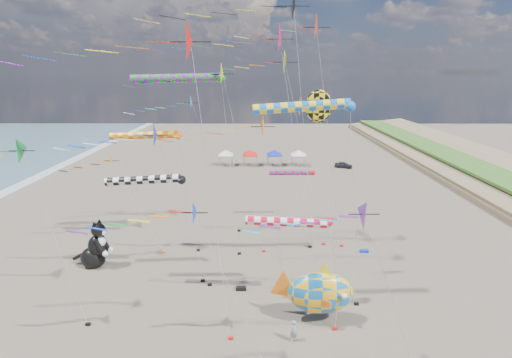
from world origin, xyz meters
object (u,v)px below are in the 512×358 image
object	(u,v)px
child_blue	(279,286)
person_adult	(294,331)
cat_inflatable	(94,243)
parked_car	(344,165)
fish_inflatable	(320,293)
child_green	(322,304)

from	to	relation	value
child_blue	person_adult	bearing A→B (deg)	-110.41
cat_inflatable	parked_car	world-z (taller)	cat_inflatable
cat_inflatable	fish_inflatable	distance (m)	22.61
cat_inflatable	child_blue	distance (m)	18.57
person_adult	parked_car	xyz separation A→B (m)	(14.86, 53.85, -0.23)
person_adult	fish_inflatable	bearing A→B (deg)	35.22
person_adult	parked_car	size ratio (longest dim) A/B	0.47
person_adult	child_blue	bearing A→B (deg)	83.43
cat_inflatable	child_green	size ratio (longest dim) A/B	4.05
cat_inflatable	child_green	world-z (taller)	cat_inflatable
fish_inflatable	person_adult	size ratio (longest dim) A/B	4.07
child_green	child_blue	distance (m)	4.39
fish_inflatable	child_blue	world-z (taller)	fish_inflatable
child_green	child_blue	size ratio (longest dim) A/B	1.25
person_adult	parked_car	world-z (taller)	person_adult
fish_inflatable	person_adult	world-z (taller)	fish_inflatable
fish_inflatable	child_green	size ratio (longest dim) A/B	5.52
person_adult	cat_inflatable	bearing A→B (deg)	135.81
child_green	child_blue	bearing A→B (deg)	163.60
cat_inflatable	child_blue	size ratio (longest dim) A/B	5.08
child_green	parked_car	bearing A→B (deg)	101.07
child_green	child_blue	xyz separation A→B (m)	(-3.30, 2.89, -0.12)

